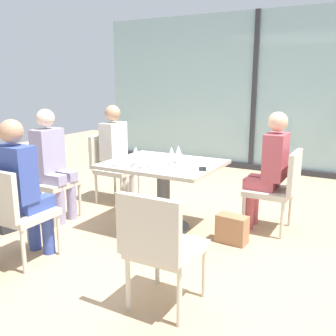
{
  "coord_description": "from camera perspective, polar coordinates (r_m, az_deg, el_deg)",
  "views": [
    {
      "loc": [
        1.91,
        -3.37,
        1.58
      ],
      "look_at": [
        0.0,
        0.1,
        0.65
      ],
      "focal_mm": 40.68,
      "sensor_mm": 36.0,
      "label": 1
    }
  ],
  "objects": [
    {
      "name": "chair_front_right",
      "position": [
        2.61,
        -1.19,
        -11.32
      ],
      "size": [
        0.46,
        0.5,
        0.87
      ],
      "color": "beige",
      "rests_on": "ground_plane"
    },
    {
      "name": "window_wall_backdrop",
      "position": [
        6.85,
        12.8,
        9.79
      ],
      "size": [
        5.93,
        0.1,
        2.7
      ],
      "color": "#94B7BC",
      "rests_on": "ground_plane"
    },
    {
      "name": "chair_front_left",
      "position": [
        3.51,
        -22.12,
        -5.77
      ],
      "size": [
        0.46,
        0.5,
        0.87
      ],
      "color": "beige",
      "rests_on": "ground_plane"
    },
    {
      "name": "ground_plane",
      "position": [
        4.18,
        -0.67,
        -8.98
      ],
      "size": [
        12.0,
        12.0,
        0.0
      ],
      "primitive_type": "plane",
      "color": "tan"
    },
    {
      "name": "wine_glass_1",
      "position": [
        3.68,
        -3.77,
        1.94
      ],
      "size": [
        0.07,
        0.07,
        0.18
      ],
      "color": "silver",
      "rests_on": "dining_table_main"
    },
    {
      "name": "wine_glass_5",
      "position": [
        3.85,
        0.53,
        2.45
      ],
      "size": [
        0.07,
        0.07,
        0.18
      ],
      "color": "silver",
      "rests_on": "dining_table_main"
    },
    {
      "name": "chair_far_left",
      "position": [
        5.03,
        -8.5,
        0.62
      ],
      "size": [
        0.5,
        0.46,
        0.87
      ],
      "color": "beige",
      "rests_on": "ground_plane"
    },
    {
      "name": "chair_far_right",
      "position": [
        4.12,
        16.23,
        -2.56
      ],
      "size": [
        0.5,
        0.46,
        0.87
      ],
      "color": "beige",
      "rests_on": "ground_plane"
    },
    {
      "name": "person_side_end",
      "position": [
        4.45,
        -16.95,
        1.22
      ],
      "size": [
        0.39,
        0.34,
        1.26
      ],
      "color": "#9E93B7",
      "rests_on": "ground_plane"
    },
    {
      "name": "wine_glass_0",
      "position": [
        3.83,
        -7.6,
        2.3
      ],
      "size": [
        0.07,
        0.07,
        0.18
      ],
      "color": "silver",
      "rests_on": "dining_table_main"
    },
    {
      "name": "person_far_right",
      "position": [
        4.1,
        14.92,
        0.36
      ],
      "size": [
        0.39,
        0.34,
        1.26
      ],
      "color": "#B24C56",
      "rests_on": "ground_plane"
    },
    {
      "name": "cell_phone_on_table",
      "position": [
        3.68,
        5.21,
        -0.13
      ],
      "size": [
        0.12,
        0.16,
        0.01
      ],
      "primitive_type": "cube",
      "rotation": [
        0.0,
        0.0,
        0.42
      ],
      "color": "black",
      "rests_on": "dining_table_main"
    },
    {
      "name": "chair_side_end",
      "position": [
        4.57,
        -17.74,
        -1.14
      ],
      "size": [
        0.5,
        0.46,
        0.87
      ],
      "color": "beige",
      "rests_on": "ground_plane"
    },
    {
      "name": "coffee_cup",
      "position": [
        3.78,
        -2.25,
        0.92
      ],
      "size": [
        0.08,
        0.08,
        0.09
      ],
      "primitive_type": "cylinder",
      "color": "white",
      "rests_on": "dining_table_main"
    },
    {
      "name": "wine_glass_2",
      "position": [
        3.93,
        1.57,
        2.67
      ],
      "size": [
        0.07,
        0.07,
        0.18
      ],
      "color": "silver",
      "rests_on": "dining_table_main"
    },
    {
      "name": "handbag_1",
      "position": [
        4.46,
        -23.64,
        -6.8
      ],
      "size": [
        0.33,
        0.22,
        0.28
      ],
      "primitive_type": "cube",
      "rotation": [
        0.0,
        0.0,
        -0.2
      ],
      "color": "#232328",
      "rests_on": "ground_plane"
    },
    {
      "name": "wine_glass_4",
      "position": [
        3.86,
        -4.82,
        2.44
      ],
      "size": [
        0.07,
        0.07,
        0.18
      ],
      "color": "silver",
      "rests_on": "dining_table_main"
    },
    {
      "name": "wine_glass_3",
      "position": [
        3.77,
        -5.02,
        2.17
      ],
      "size": [
        0.07,
        0.07,
        0.18
      ],
      "color": "silver",
      "rests_on": "dining_table_main"
    },
    {
      "name": "dining_table_main",
      "position": [
        4.01,
        -0.69,
        -1.77
      ],
      "size": [
        1.15,
        0.95,
        0.73
      ],
      "color": "#BCB29E",
      "rests_on": "ground_plane"
    },
    {
      "name": "person_front_left",
      "position": [
        3.52,
        -21.04,
        -2.17
      ],
      "size": [
        0.34,
        0.39,
        1.26
      ],
      "color": "#384C9E",
      "rests_on": "ground_plane"
    },
    {
      "name": "handbag_0",
      "position": [
        3.84,
        9.57,
        -9.02
      ],
      "size": [
        0.31,
        0.19,
        0.28
      ],
      "primitive_type": "cube",
      "rotation": [
        0.0,
        0.0,
        -0.09
      ],
      "color": "#A3704C",
      "rests_on": "ground_plane"
    },
    {
      "name": "person_far_left",
      "position": [
        4.92,
        -7.57,
        2.79
      ],
      "size": [
        0.39,
        0.34,
        1.26
      ],
      "color": "silver",
      "rests_on": "ground_plane"
    }
  ]
}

